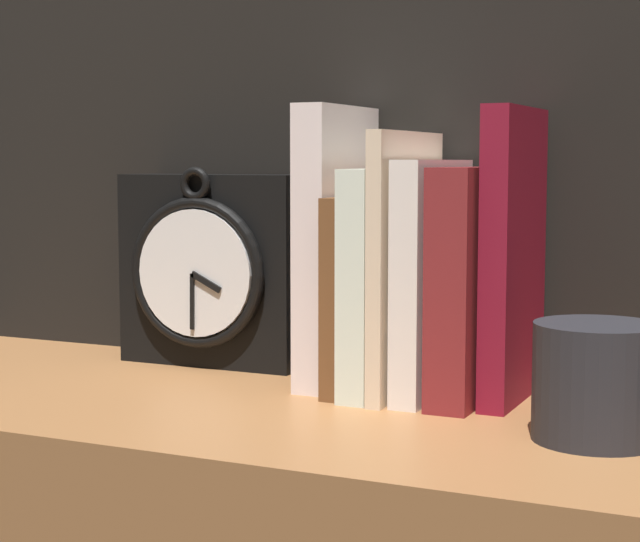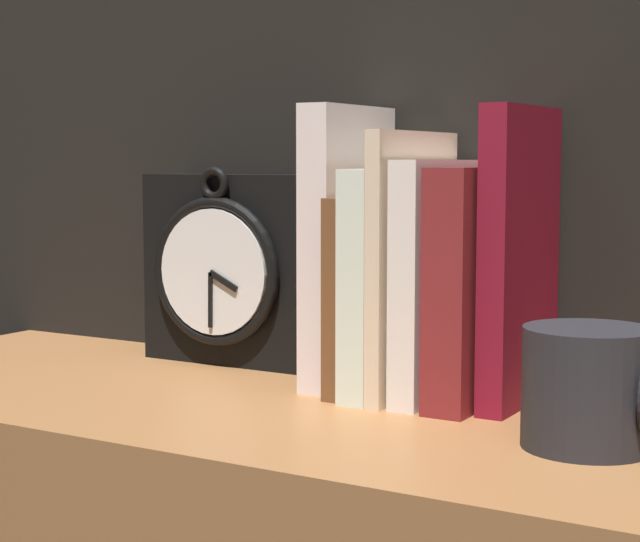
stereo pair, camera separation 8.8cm
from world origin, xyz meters
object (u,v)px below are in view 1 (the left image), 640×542
clock (212,270)px  mug (601,383)px  book_slot6_maroon (514,255)px  book_slot5_maroon (472,284)px  book_slot0_white (336,246)px  book_slot4_white (432,278)px  book_slot3_cream (406,263)px  book_slot2_white (383,280)px  book_slot1_brown (358,292)px

clock → mug: (0.41, -0.14, -0.05)m
clock → book_slot6_maroon: 0.32m
book_slot6_maroon → book_slot5_maroon: bearing=-164.6°
book_slot6_maroon → book_slot0_white: bearing=179.4°
book_slot0_white → book_slot6_maroon: 0.17m
book_slot4_white → mug: size_ratio=2.06×
book_slot0_white → book_slot3_cream: size_ratio=1.10×
book_slot0_white → mug: bearing=-22.8°
book_slot0_white → book_slot2_white: (0.05, -0.01, -0.03)m
book_slot2_white → book_slot5_maroon: bearing=0.1°
book_slot2_white → book_slot5_maroon: (0.08, 0.00, 0.00)m
book_slot6_maroon → mug: (0.09, -0.11, -0.08)m
clock → book_slot3_cream: size_ratio=0.87×
book_slot0_white → book_slot3_cream: (0.07, -0.01, -0.01)m
clock → book_slot2_white: 0.21m
book_slot5_maroon → mug: (0.13, -0.10, -0.06)m
book_slot3_cream → book_slot4_white: size_ratio=1.12×
book_slot6_maroon → book_slot1_brown: bearing=-177.5°
clock → book_slot2_white: size_ratio=1.01×
clock → book_slot0_white: size_ratio=0.78×
book_slot5_maroon → book_slot2_white: bearing=-179.9°
clock → book_slot4_white: book_slot4_white is taller
book_slot1_brown → book_slot2_white: book_slot2_white is taller
book_slot1_brown → book_slot6_maroon: book_slot6_maroon is taller
book_slot2_white → book_slot5_maroon: book_slot5_maroon is taller
clock → mug: clock is taller
book_slot0_white → book_slot5_maroon: (0.13, -0.01, -0.03)m
book_slot1_brown → mug: (0.24, -0.10, -0.04)m
book_slot0_white → book_slot5_maroon: size_ratio=1.27×
clock → book_slot2_white: (0.20, -0.04, 0.00)m
book_slot2_white → book_slot6_maroon: size_ratio=0.79×
book_slot2_white → book_slot6_maroon: (0.12, 0.01, 0.03)m
book_slot2_white → book_slot6_maroon: 0.12m
book_slot1_brown → book_slot2_white: size_ratio=0.88×
book_slot4_white → book_slot5_maroon: book_slot4_white is taller
book_slot1_brown → book_slot4_white: 0.07m
book_slot0_white → book_slot4_white: (0.10, -0.01, -0.02)m
book_slot2_white → book_slot3_cream: book_slot3_cream is taller
book_slot0_white → book_slot6_maroon: size_ratio=1.02×
book_slot0_white → mug: 0.30m
book_slot4_white → book_slot6_maroon: size_ratio=0.82×
book_slot4_white → mug: book_slot4_white is taller
book_slot2_white → book_slot6_maroon: book_slot6_maroon is taller
book_slot0_white → book_slot2_white: book_slot0_white is taller
book_slot3_cream → book_slot4_white: (0.02, 0.00, -0.01)m
book_slot2_white → mug: 0.24m
book_slot0_white → book_slot1_brown: size_ratio=1.47×
book_slot3_cream → book_slot6_maroon: book_slot6_maroon is taller
book_slot5_maroon → clock: bearing=171.8°
clock → book_slot0_white: (0.15, -0.03, 0.03)m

